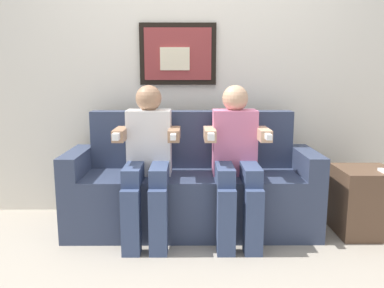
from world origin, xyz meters
TOP-DOWN VIEW (x-y plane):
  - ground_plane at (0.00, 0.00)m, footprint 5.55×5.55m
  - back_wall_assembly at (-0.00, 0.76)m, footprint 4.27×0.10m
  - couch at (0.00, 0.33)m, footprint 1.87×0.58m
  - person_on_left at (-0.32, 0.16)m, footprint 0.46×0.56m
  - person_on_right at (0.32, 0.16)m, footprint 0.46×0.56m
  - side_table_right at (1.29, 0.22)m, footprint 0.40×0.40m
  - spare_remote_on_table at (1.36, 0.10)m, footprint 0.04×0.13m

SIDE VIEW (x-z plane):
  - ground_plane at x=0.00m, z-range 0.00..0.00m
  - side_table_right at x=1.29m, z-range 0.00..0.50m
  - couch at x=0.00m, z-range -0.14..0.76m
  - spare_remote_on_table at x=1.36m, z-range 0.50..0.52m
  - person_on_left at x=-0.32m, z-range 0.05..1.16m
  - person_on_right at x=0.32m, z-range 0.05..1.16m
  - back_wall_assembly at x=0.00m, z-range 0.00..2.60m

